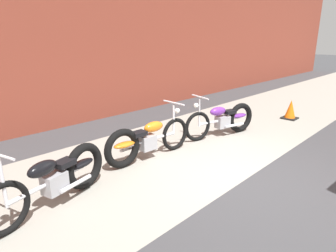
{
  "coord_description": "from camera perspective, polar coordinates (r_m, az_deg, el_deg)",
  "views": [
    {
      "loc": [
        -4.11,
        -2.1,
        2.26
      ],
      "look_at": [
        -0.52,
        1.34,
        0.75
      ],
      "focal_mm": 31.3,
      "sensor_mm": 36.0,
      "label": 1
    }
  ],
  "objects": [
    {
      "name": "ground_plane",
      "position": [
        5.14,
        15.2,
        -9.83
      ],
      "size": [
        80.0,
        80.0,
        0.0
      ],
      "primitive_type": "plane",
      "color": "#38383A"
    },
    {
      "name": "sidewalk_slab",
      "position": [
        6.07,
        0.61,
        -4.94
      ],
      "size": [
        36.0,
        3.5,
        0.01
      ],
      "primitive_type": "cube",
      "color": "gray",
      "rests_on": "ground"
    },
    {
      "name": "brick_building_wall",
      "position": [
        8.4,
        -17.91,
        20.13
      ],
      "size": [
        36.0,
        0.5,
        5.69
      ],
      "primitive_type": "cube",
      "color": "brown",
      "rests_on": "ground"
    },
    {
      "name": "motorcycle_black",
      "position": [
        4.4,
        -20.49,
        -9.27
      ],
      "size": [
        1.97,
        0.76,
        1.03
      ],
      "rotation": [
        0.0,
        0.0,
        3.4
      ],
      "color": "black",
      "rests_on": "ground"
    },
    {
      "name": "motorcycle_orange",
      "position": [
        5.54,
        -4.69,
        -2.82
      ],
      "size": [
        2.01,
        0.58,
        1.03
      ],
      "rotation": [
        0.0,
        0.0,
        -0.06
      ],
      "color": "black",
      "rests_on": "ground"
    },
    {
      "name": "motorcycle_purple",
      "position": [
        7.08,
        11.08,
        1.33
      ],
      "size": [
        1.96,
        0.78,
        1.03
      ],
      "rotation": [
        0.0,
        0.0,
        2.87
      ],
      "color": "black",
      "rests_on": "ground"
    },
    {
      "name": "traffic_cone",
      "position": [
        9.12,
        22.74,
        2.82
      ],
      "size": [
        0.4,
        0.4,
        0.55
      ],
      "color": "orange",
      "rests_on": "ground"
    }
  ]
}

